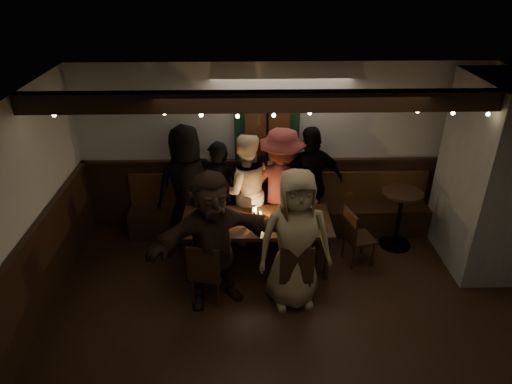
{
  "coord_description": "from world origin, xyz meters",
  "views": [
    {
      "loc": [
        -0.52,
        -3.85,
        3.95
      ],
      "look_at": [
        -0.38,
        1.6,
        1.05
      ],
      "focal_mm": 32.0,
      "sensor_mm": 36.0,
      "label": 1
    }
  ],
  "objects_px": {
    "person_e": "(310,184)",
    "high_top": "(400,212)",
    "person_d": "(281,187)",
    "person_f": "(213,240)",
    "chair_near_right": "(295,271)",
    "person_a": "(188,187)",
    "dining_table": "(256,224)",
    "chair_near_left": "(206,270)",
    "person_g": "(295,240)",
    "person_c": "(245,190)",
    "chair_end": "(355,234)",
    "person_b": "(219,193)"
  },
  "relations": [
    {
      "from": "person_e",
      "to": "high_top",
      "type": "bearing_deg",
      "value": 148.65
    },
    {
      "from": "person_d",
      "to": "person_f",
      "type": "relative_size",
      "value": 1.0
    },
    {
      "from": "chair_near_right",
      "to": "person_f",
      "type": "bearing_deg",
      "value": 172.97
    },
    {
      "from": "chair_near_right",
      "to": "person_f",
      "type": "distance_m",
      "value": 1.07
    },
    {
      "from": "person_a",
      "to": "dining_table",
      "type": "bearing_deg",
      "value": 127.48
    },
    {
      "from": "chair_near_right",
      "to": "person_a",
      "type": "distance_m",
      "value": 2.08
    },
    {
      "from": "chair_near_left",
      "to": "high_top",
      "type": "distance_m",
      "value": 2.99
    },
    {
      "from": "chair_near_left",
      "to": "person_f",
      "type": "bearing_deg",
      "value": 31.75
    },
    {
      "from": "person_g",
      "to": "dining_table",
      "type": "bearing_deg",
      "value": 113.33
    },
    {
      "from": "high_top",
      "to": "person_g",
      "type": "distance_m",
      "value": 2.07
    },
    {
      "from": "person_a",
      "to": "person_c",
      "type": "bearing_deg",
      "value": 160.43
    },
    {
      "from": "dining_table",
      "to": "chair_end",
      "type": "xyz_separation_m",
      "value": [
        1.37,
        0.01,
        -0.19
      ]
    },
    {
      "from": "person_f",
      "to": "person_e",
      "type": "bearing_deg",
      "value": 26.61
    },
    {
      "from": "chair_near_left",
      "to": "person_c",
      "type": "bearing_deg",
      "value": 70.76
    },
    {
      "from": "person_c",
      "to": "person_d",
      "type": "xyz_separation_m",
      "value": [
        0.53,
        0.02,
        0.04
      ]
    },
    {
      "from": "chair_near_right",
      "to": "person_c",
      "type": "xyz_separation_m",
      "value": [
        -0.6,
        1.46,
        0.35
      ]
    },
    {
      "from": "person_a",
      "to": "chair_end",
      "type": "bearing_deg",
      "value": 145.54
    },
    {
      "from": "high_top",
      "to": "chair_end",
      "type": "bearing_deg",
      "value": -151.0
    },
    {
      "from": "chair_end",
      "to": "person_f",
      "type": "distance_m",
      "value": 2.08
    },
    {
      "from": "chair_near_left",
      "to": "high_top",
      "type": "relative_size",
      "value": 0.96
    },
    {
      "from": "person_b",
      "to": "person_g",
      "type": "height_order",
      "value": "person_g"
    },
    {
      "from": "person_d",
      "to": "person_f",
      "type": "distance_m",
      "value": 1.63
    },
    {
      "from": "chair_end",
      "to": "high_top",
      "type": "relative_size",
      "value": 0.92
    },
    {
      "from": "chair_end",
      "to": "person_c",
      "type": "distance_m",
      "value": 1.68
    },
    {
      "from": "chair_near_right",
      "to": "high_top",
      "type": "height_order",
      "value": "high_top"
    },
    {
      "from": "person_d",
      "to": "person_g",
      "type": "xyz_separation_m",
      "value": [
        0.06,
        -1.41,
        0.01
      ]
    },
    {
      "from": "person_c",
      "to": "person_e",
      "type": "bearing_deg",
      "value": 177.15
    },
    {
      "from": "high_top",
      "to": "person_e",
      "type": "relative_size",
      "value": 0.51
    },
    {
      "from": "person_b",
      "to": "dining_table",
      "type": "bearing_deg",
      "value": 129.75
    },
    {
      "from": "high_top",
      "to": "person_e",
      "type": "height_order",
      "value": "person_e"
    },
    {
      "from": "person_c",
      "to": "person_e",
      "type": "height_order",
      "value": "person_e"
    },
    {
      "from": "high_top",
      "to": "person_g",
      "type": "bearing_deg",
      "value": -144.58
    },
    {
      "from": "person_d",
      "to": "person_c",
      "type": "bearing_deg",
      "value": 22.87
    },
    {
      "from": "person_b",
      "to": "person_c",
      "type": "relative_size",
      "value": 0.94
    },
    {
      "from": "chair_end",
      "to": "dining_table",
      "type": "bearing_deg",
      "value": -179.44
    },
    {
      "from": "chair_end",
      "to": "person_a",
      "type": "distance_m",
      "value": 2.46
    },
    {
      "from": "person_b",
      "to": "person_g",
      "type": "distance_m",
      "value": 1.71
    },
    {
      "from": "chair_near_left",
      "to": "person_c",
      "type": "distance_m",
      "value": 1.53
    },
    {
      "from": "chair_near_left",
      "to": "person_d",
      "type": "height_order",
      "value": "person_d"
    },
    {
      "from": "chair_near_left",
      "to": "person_e",
      "type": "relative_size",
      "value": 0.49
    },
    {
      "from": "person_d",
      "to": "high_top",
      "type": "bearing_deg",
      "value": -166.32
    },
    {
      "from": "person_d",
      "to": "person_e",
      "type": "height_order",
      "value": "person_d"
    },
    {
      "from": "high_top",
      "to": "dining_table",
      "type": "bearing_deg",
      "value": -168.65
    },
    {
      "from": "person_f",
      "to": "dining_table",
      "type": "bearing_deg",
      "value": 32.88
    },
    {
      "from": "high_top",
      "to": "person_d",
      "type": "height_order",
      "value": "person_d"
    },
    {
      "from": "person_b",
      "to": "person_f",
      "type": "xyz_separation_m",
      "value": [
        -0.0,
        -1.35,
        0.08
      ]
    },
    {
      "from": "chair_near_left",
      "to": "person_e",
      "type": "xyz_separation_m",
      "value": [
        1.46,
        1.5,
        0.4
      ]
    },
    {
      "from": "person_b",
      "to": "person_d",
      "type": "xyz_separation_m",
      "value": [
        0.91,
        -0.0,
        0.09
      ]
    },
    {
      "from": "dining_table",
      "to": "chair_end",
      "type": "distance_m",
      "value": 1.38
    },
    {
      "from": "chair_near_right",
      "to": "person_f",
      "type": "height_order",
      "value": "person_f"
    }
  ]
}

